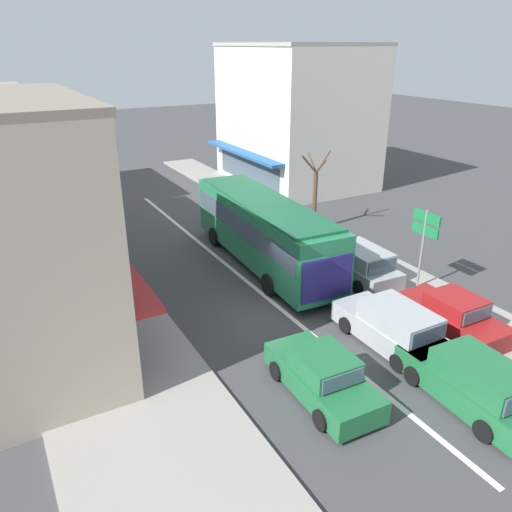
{
  "coord_description": "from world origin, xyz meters",
  "views": [
    {
      "loc": [
        -9.43,
        -14.81,
        9.86
      ],
      "look_at": [
        0.41,
        2.94,
        1.2
      ],
      "focal_mm": 35.0,
      "sensor_mm": 36.0,
      "label": 1
    }
  ],
  "objects_px": {
    "wagon_behind_bus_near": "(393,327)",
    "parked_wagon_kerb_second": "(358,264)",
    "sedan_adjacent_lane_trail": "(322,376)",
    "pedestrian_browsing_midblock": "(106,227)",
    "pedestrian_with_handbag_near": "(96,218)",
    "street_tree_right": "(315,194)",
    "wagon_queue_gap_filler": "(473,383)",
    "traffic_light_downstreet": "(77,159)",
    "directional_road_sign": "(425,231)",
    "city_bus": "(264,228)",
    "parked_sedan_kerb_front": "(452,315)"
  },
  "relations": [
    {
      "from": "wagon_behind_bus_near",
      "to": "traffic_light_downstreet",
      "type": "xyz_separation_m",
      "value": [
        -5.94,
        23.36,
        2.11
      ]
    },
    {
      "from": "city_bus",
      "to": "street_tree_right",
      "type": "height_order",
      "value": "street_tree_right"
    },
    {
      "from": "pedestrian_with_handbag_near",
      "to": "pedestrian_browsing_midblock",
      "type": "distance_m",
      "value": 1.63
    },
    {
      "from": "directional_road_sign",
      "to": "street_tree_right",
      "type": "bearing_deg",
      "value": 87.26
    },
    {
      "from": "city_bus",
      "to": "sedan_adjacent_lane_trail",
      "type": "bearing_deg",
      "value": -109.6
    },
    {
      "from": "wagon_queue_gap_filler",
      "to": "street_tree_right",
      "type": "height_order",
      "value": "street_tree_right"
    },
    {
      "from": "wagon_behind_bus_near",
      "to": "directional_road_sign",
      "type": "distance_m",
      "value": 5.3
    },
    {
      "from": "city_bus",
      "to": "parked_wagon_kerb_second",
      "type": "distance_m",
      "value": 4.67
    },
    {
      "from": "city_bus",
      "to": "traffic_light_downstreet",
      "type": "relative_size",
      "value": 2.61
    },
    {
      "from": "sedan_adjacent_lane_trail",
      "to": "street_tree_right",
      "type": "height_order",
      "value": "street_tree_right"
    },
    {
      "from": "directional_road_sign",
      "to": "pedestrian_with_handbag_near",
      "type": "height_order",
      "value": "directional_road_sign"
    },
    {
      "from": "wagon_queue_gap_filler",
      "to": "wagon_behind_bus_near",
      "type": "xyz_separation_m",
      "value": [
        0.15,
        3.47,
        0.0
      ]
    },
    {
      "from": "parked_wagon_kerb_second",
      "to": "pedestrian_browsing_midblock",
      "type": "distance_m",
      "value": 13.07
    },
    {
      "from": "traffic_light_downstreet",
      "to": "wagon_queue_gap_filler",
      "type": "bearing_deg",
      "value": -77.82
    },
    {
      "from": "parked_sedan_kerb_front",
      "to": "wagon_behind_bus_near",
      "type": "bearing_deg",
      "value": 172.32
    },
    {
      "from": "pedestrian_with_handbag_near",
      "to": "street_tree_right",
      "type": "bearing_deg",
      "value": -23.71
    },
    {
      "from": "city_bus",
      "to": "sedan_adjacent_lane_trail",
      "type": "height_order",
      "value": "city_bus"
    },
    {
      "from": "sedan_adjacent_lane_trail",
      "to": "pedestrian_with_handbag_near",
      "type": "relative_size",
      "value": 2.61
    },
    {
      "from": "wagon_behind_bus_near",
      "to": "sedan_adjacent_lane_trail",
      "type": "bearing_deg",
      "value": -165.04
    },
    {
      "from": "pedestrian_browsing_midblock",
      "to": "traffic_light_downstreet",
      "type": "bearing_deg",
      "value": 86.68
    },
    {
      "from": "parked_sedan_kerb_front",
      "to": "traffic_light_downstreet",
      "type": "bearing_deg",
      "value": 109.81
    },
    {
      "from": "wagon_behind_bus_near",
      "to": "street_tree_right",
      "type": "bearing_deg",
      "value": 68.12
    },
    {
      "from": "parked_sedan_kerb_front",
      "to": "parked_wagon_kerb_second",
      "type": "relative_size",
      "value": 0.93
    },
    {
      "from": "city_bus",
      "to": "street_tree_right",
      "type": "distance_m",
      "value": 5.68
    },
    {
      "from": "city_bus",
      "to": "wagon_behind_bus_near",
      "type": "relative_size",
      "value": 2.44
    },
    {
      "from": "sedan_adjacent_lane_trail",
      "to": "parked_wagon_kerb_second",
      "type": "distance_m",
      "value": 8.55
    },
    {
      "from": "city_bus",
      "to": "directional_road_sign",
      "type": "bearing_deg",
      "value": -50.95
    },
    {
      "from": "sedan_adjacent_lane_trail",
      "to": "pedestrian_browsing_midblock",
      "type": "height_order",
      "value": "pedestrian_browsing_midblock"
    },
    {
      "from": "wagon_behind_bus_near",
      "to": "pedestrian_with_handbag_near",
      "type": "xyz_separation_m",
      "value": [
        -6.57,
        16.02,
        0.32
      ]
    },
    {
      "from": "wagon_behind_bus_near",
      "to": "parked_wagon_kerb_second",
      "type": "bearing_deg",
      "value": 62.94
    },
    {
      "from": "wagon_behind_bus_near",
      "to": "parked_sedan_kerb_front",
      "type": "relative_size",
      "value": 1.07
    },
    {
      "from": "sedan_adjacent_lane_trail",
      "to": "parked_sedan_kerb_front",
      "type": "distance_m",
      "value": 6.38
    },
    {
      "from": "wagon_behind_bus_near",
      "to": "parked_wagon_kerb_second",
      "type": "distance_m",
      "value": 5.45
    },
    {
      "from": "wagon_behind_bus_near",
      "to": "pedestrian_browsing_midblock",
      "type": "distance_m",
      "value": 15.78
    },
    {
      "from": "wagon_behind_bus_near",
      "to": "parked_sedan_kerb_front",
      "type": "bearing_deg",
      "value": -7.68
    },
    {
      "from": "wagon_queue_gap_filler",
      "to": "traffic_light_downstreet",
      "type": "distance_m",
      "value": 27.53
    },
    {
      "from": "parked_sedan_kerb_front",
      "to": "pedestrian_browsing_midblock",
      "type": "height_order",
      "value": "pedestrian_browsing_midblock"
    },
    {
      "from": "city_bus",
      "to": "wagon_queue_gap_filler",
      "type": "relative_size",
      "value": 2.4
    },
    {
      "from": "wagon_queue_gap_filler",
      "to": "parked_wagon_kerb_second",
      "type": "distance_m",
      "value": 8.73
    },
    {
      "from": "street_tree_right",
      "to": "parked_wagon_kerb_second",
      "type": "bearing_deg",
      "value": -107.62
    },
    {
      "from": "city_bus",
      "to": "wagon_behind_bus_near",
      "type": "distance_m",
      "value": 8.41
    },
    {
      "from": "traffic_light_downstreet",
      "to": "pedestrian_with_handbag_near",
      "type": "relative_size",
      "value": 2.58
    },
    {
      "from": "pedestrian_browsing_midblock",
      "to": "wagon_behind_bus_near",
      "type": "bearing_deg",
      "value": -65.81
    },
    {
      "from": "sedan_adjacent_lane_trail",
      "to": "parked_sedan_kerb_front",
      "type": "bearing_deg",
      "value": 5.86
    },
    {
      "from": "pedestrian_with_handbag_near",
      "to": "pedestrian_browsing_midblock",
      "type": "xyz_separation_m",
      "value": [
        0.11,
        -1.63,
        -0.0
      ]
    },
    {
      "from": "wagon_behind_bus_near",
      "to": "parked_sedan_kerb_front",
      "type": "distance_m",
      "value": 2.62
    },
    {
      "from": "street_tree_right",
      "to": "pedestrian_browsing_midblock",
      "type": "xyz_separation_m",
      "value": [
        -10.95,
        3.23,
        -1.07
      ]
    },
    {
      "from": "sedan_adjacent_lane_trail",
      "to": "traffic_light_downstreet",
      "type": "xyz_separation_m",
      "value": [
        -2.19,
        24.36,
        2.19
      ]
    },
    {
      "from": "street_tree_right",
      "to": "pedestrian_with_handbag_near",
      "type": "xyz_separation_m",
      "value": [
        -11.06,
        4.86,
        -1.07
      ]
    },
    {
      "from": "traffic_light_downstreet",
      "to": "pedestrian_with_handbag_near",
      "type": "distance_m",
      "value": 7.58
    }
  ]
}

